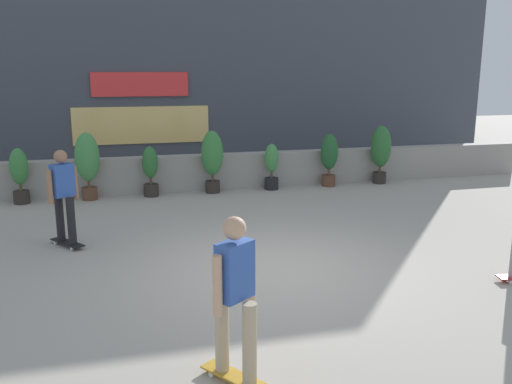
{
  "coord_description": "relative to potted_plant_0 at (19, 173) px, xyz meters",
  "views": [
    {
      "loc": [
        -2.35,
        -7.47,
        3.01
      ],
      "look_at": [
        0.0,
        1.5,
        0.9
      ],
      "focal_mm": 37.77,
      "sensor_mm": 36.0,
      "label": 1
    }
  ],
  "objects": [
    {
      "name": "potted_plant_3",
      "position": [
        4.46,
        -0.0,
        0.2
      ],
      "size": [
        0.54,
        0.54,
        1.56
      ],
      "color": "#2D2823",
      "rests_on": "ground"
    },
    {
      "name": "potted_plant_2",
      "position": [
        2.94,
        0.0,
        -0.05
      ],
      "size": [
        0.38,
        0.38,
        1.22
      ],
      "color": "#2D2823",
      "rests_on": "ground"
    },
    {
      "name": "skater_mid_plaza",
      "position": [
        3.18,
        -8.38,
        0.23
      ],
      "size": [
        0.62,
        0.77,
        1.7
      ],
      "color": "#BF8C26",
      "rests_on": "ground"
    },
    {
      "name": "potted_plant_5",
      "position": [
        7.57,
        -0.0,
        0.08
      ],
      "size": [
        0.46,
        0.46,
        1.38
      ],
      "color": "brown",
      "rests_on": "ground"
    },
    {
      "name": "potted_plant_1",
      "position": [
        1.5,
        -0.0,
        0.23
      ],
      "size": [
        0.56,
        0.56,
        1.6
      ],
      "color": "brown",
      "rests_on": "ground"
    },
    {
      "name": "potted_plant_0",
      "position": [
        0.0,
        0.0,
        0.0
      ],
      "size": [
        0.41,
        0.41,
        1.28
      ],
      "color": "#2D2823",
      "rests_on": "ground"
    },
    {
      "name": "ground_plane",
      "position": [
        4.52,
        -5.55,
        -0.71
      ],
      "size": [
        48.0,
        48.0,
        0.0
      ],
      "primitive_type": "plane",
      "color": "#A8A093"
    },
    {
      "name": "planter_wall",
      "position": [
        4.52,
        0.45,
        -0.26
      ],
      "size": [
        18.0,
        0.4,
        0.9
      ],
      "primitive_type": "cube",
      "color": "gray",
      "rests_on": "ground"
    },
    {
      "name": "skater_by_wall_left",
      "position": [
        1.25,
        -3.51,
        0.23
      ],
      "size": [
        0.63,
        0.77,
        1.7
      ],
      "color": "black",
      "rests_on": "ground"
    },
    {
      "name": "potted_plant_6",
      "position": [
        9.05,
        -0.0,
        0.2
      ],
      "size": [
        0.54,
        0.54,
        1.56
      ],
      "color": "#2D2823",
      "rests_on": "ground"
    },
    {
      "name": "potted_plant_4",
      "position": [
        5.99,
        0.0,
        -0.09
      ],
      "size": [
        0.36,
        0.36,
        1.18
      ],
      "color": "black",
      "rests_on": "ground"
    },
    {
      "name": "building_backdrop",
      "position": [
        4.52,
        4.45,
        2.54
      ],
      "size": [
        20.0,
        2.08,
        6.5
      ],
      "color": "#424751",
      "rests_on": "ground"
    }
  ]
}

